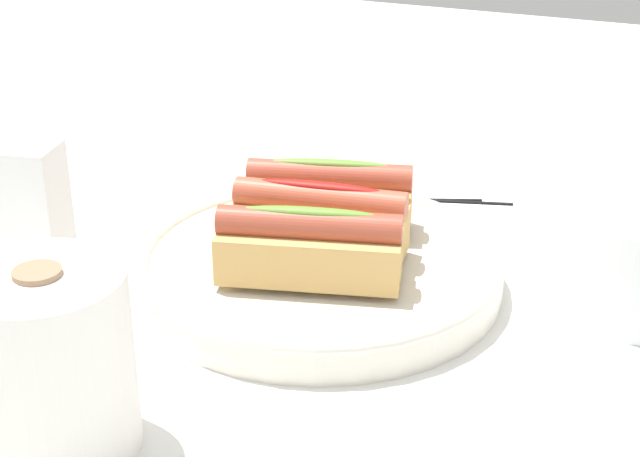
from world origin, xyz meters
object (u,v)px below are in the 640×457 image
hotdog_front (329,196)px  hotdog_side (309,248)px  chopstick_near (379,198)px  napkin_box (1,230)px  serving_bowl (320,266)px  hotdog_back (320,220)px  chopstick_far (409,198)px  paper_towel_roll (50,364)px

hotdog_front → hotdog_side: size_ratio=1.00×
hotdog_front → chopstick_near: size_ratio=0.72×
hotdog_front → napkin_box: 0.29m
chopstick_near → serving_bowl: bearing=73.6°
serving_bowl → chopstick_near: 0.21m
hotdog_back → serving_bowl: bearing=180.0°
hotdog_back → chopstick_near: size_ratio=0.71×
serving_bowl → chopstick_near: serving_bowl is taller
chopstick_near → hotdog_front: bearing=70.3°
hotdog_back → chopstick_near: 0.22m
chopstick_far → chopstick_near: bearing=4.7°
hotdog_side → chopstick_near: size_ratio=0.72×
chopstick_near → hotdog_side: bearing=75.5°
paper_towel_roll → chopstick_far: 0.51m
chopstick_near → chopstick_far: (-0.03, -0.01, 0.00)m
hotdog_side → chopstick_near: 0.27m
hotdog_back → chopstick_near: (0.02, -0.21, -0.06)m
serving_bowl → paper_towel_roll: paper_towel_roll is taller
paper_towel_roll → chopstick_near: 0.49m
hotdog_side → paper_towel_roll: size_ratio=1.18×
serving_bowl → napkin_box: size_ratio=2.15×
hotdog_front → paper_towel_roll: paper_towel_roll is taller
napkin_box → chopstick_far: 0.44m
napkin_box → hotdog_front: bearing=-149.5°
serving_bowl → chopstick_far: 0.22m
napkin_box → chopstick_far: size_ratio=0.68×
hotdog_back → chopstick_far: (-0.01, -0.22, -0.06)m
hotdog_front → hotdog_back: 0.05m
paper_towel_roll → chopstick_far: bearing=-98.9°
serving_bowl → hotdog_front: (0.01, -0.05, 0.04)m
napkin_box → chopstick_near: size_ratio=0.68×
hotdog_front → chopstick_far: bearing=-98.3°
hotdog_side → chopstick_far: size_ratio=0.72×
paper_towel_roll → hotdog_back: bearing=-103.7°
hotdog_side → napkin_box: 0.25m
paper_towel_roll → napkin_box: size_ratio=0.89×
hotdog_side → chopstick_far: hotdog_side is taller
hotdog_side → napkin_box: (0.24, 0.09, 0.01)m
hotdog_front → hotdog_side: bearing=104.6°
hotdog_front → chopstick_far: hotdog_front is taller
chopstick_near → chopstick_far: 0.03m
hotdog_side → paper_towel_roll: bearing=70.1°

